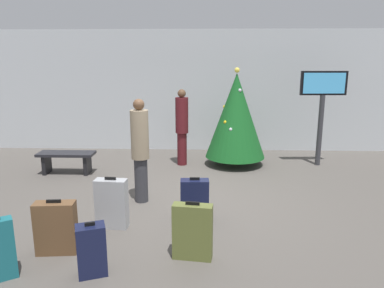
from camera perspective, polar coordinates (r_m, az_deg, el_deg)
ground_plane at (r=6.66m, az=-1.28°, el=-8.71°), size 16.00×16.00×0.00m
back_wall at (r=10.09m, az=-0.04°, el=8.28°), size 16.00×0.20×3.25m
holiday_tree at (r=8.62m, az=6.86°, el=4.42°), size 1.41×1.41×2.29m
flight_info_kiosk at (r=9.00m, az=19.71°, el=6.71°), size 1.07×0.15×2.21m
waiting_bench at (r=8.50m, az=-18.99°, el=-2.12°), size 1.22×0.44×0.48m
traveller_0 at (r=8.60m, az=-1.59°, el=2.96°), size 0.37×0.37×1.80m
traveller_1 at (r=6.37m, az=-8.10°, el=-0.64°), size 0.41×0.41×1.83m
suitcase_0 at (r=5.76m, az=0.41°, el=-8.73°), size 0.45×0.23×0.70m
suitcase_1 at (r=5.15m, az=-20.46°, el=-12.15°), size 0.53×0.26×0.73m
suitcase_2 at (r=5.64m, az=-12.43°, el=-9.07°), size 0.49×0.24×0.79m
suitcase_3 at (r=4.57m, az=-15.41°, el=-15.69°), size 0.39×0.33×0.66m
suitcase_4 at (r=4.71m, az=0.08°, el=-13.52°), size 0.52×0.23×0.76m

